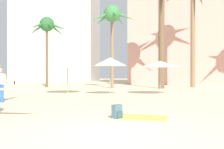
% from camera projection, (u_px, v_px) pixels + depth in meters
% --- Properties ---
extents(ground, '(120.00, 120.00, 0.00)m').
position_uv_depth(ground, '(106.00, 134.00, 6.09)').
color(ground, beige).
extents(hotel_pink, '(20.27, 9.54, 12.21)m').
position_uv_depth(hotel_pink, '(208.00, 37.00, 35.13)').
color(hotel_pink, '#DB9989').
rests_on(hotel_pink, ground).
extents(palm_tree_far_left, '(3.98, 3.89, 7.56)m').
position_uv_depth(palm_tree_far_left, '(112.00, 19.00, 24.44)').
color(palm_tree_far_left, '#896B4C').
rests_on(palm_tree_far_left, ground).
extents(palm_tree_far_right, '(4.12, 3.88, 6.88)m').
position_uv_depth(palm_tree_far_right, '(47.00, 28.00, 26.41)').
color(palm_tree_far_right, brown).
rests_on(palm_tree_far_right, ground).
extents(cafe_umbrella_2, '(2.15, 2.15, 2.37)m').
position_uv_depth(cafe_umbrella_2, '(110.00, 62.00, 17.00)').
color(cafe_umbrella_2, gray).
rests_on(cafe_umbrella_2, ground).
extents(cafe_umbrella_3, '(2.63, 2.63, 2.16)m').
position_uv_depth(cafe_umbrella_3, '(67.00, 65.00, 17.99)').
color(cafe_umbrella_3, gray).
rests_on(cafe_umbrella_3, ground).
extents(cafe_umbrella_4, '(2.74, 2.74, 2.15)m').
position_uv_depth(cafe_umbrella_4, '(160.00, 64.00, 17.22)').
color(cafe_umbrella_4, gray).
rests_on(cafe_umbrella_4, ground).
extents(beach_towel, '(1.71, 1.18, 0.01)m').
position_uv_depth(beach_towel, '(141.00, 117.00, 8.38)').
color(beach_towel, '#F4CC4C').
rests_on(beach_towel, ground).
extents(backpack, '(0.35, 0.35, 0.42)m').
position_uv_depth(backpack, '(117.00, 112.00, 8.21)').
color(backpack, '#466871').
rests_on(backpack, ground).
extents(person_mid_center, '(0.61, 2.87, 1.63)m').
position_uv_depth(person_mid_center, '(1.00, 83.00, 12.79)').
color(person_mid_center, blue).
rests_on(person_mid_center, ground).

